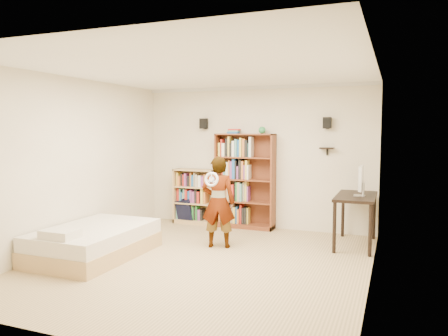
# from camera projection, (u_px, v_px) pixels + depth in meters

# --- Properties ---
(ground) EXTENTS (4.50, 5.00, 0.01)m
(ground) POSITION_uv_depth(u_px,v_px,m) (202.00, 263.00, 6.18)
(ground) COLOR tan
(ground) RESTS_ON ground
(room_shell) EXTENTS (4.52, 5.02, 2.71)m
(room_shell) POSITION_uv_depth(u_px,v_px,m) (202.00, 138.00, 6.02)
(room_shell) COLOR silver
(room_shell) RESTS_ON ground
(crown_molding) EXTENTS (4.50, 5.00, 0.06)m
(crown_molding) POSITION_uv_depth(u_px,v_px,m) (202.00, 71.00, 5.94)
(crown_molding) COLOR silver
(crown_molding) RESTS_ON room_shell
(speaker_left) EXTENTS (0.14, 0.12, 0.20)m
(speaker_left) POSITION_uv_depth(u_px,v_px,m) (204.00, 124.00, 8.61)
(speaker_left) COLOR black
(speaker_left) RESTS_ON room_shell
(speaker_right) EXTENTS (0.14, 0.12, 0.20)m
(speaker_right) POSITION_uv_depth(u_px,v_px,m) (327.00, 123.00, 7.73)
(speaker_right) COLOR black
(speaker_right) RESTS_ON room_shell
(wall_shelf) EXTENTS (0.25, 0.16, 0.02)m
(wall_shelf) POSITION_uv_depth(u_px,v_px,m) (327.00, 148.00, 7.78)
(wall_shelf) COLOR black
(wall_shelf) RESTS_ON room_shell
(tall_bookshelf) EXTENTS (1.14, 0.33, 1.81)m
(tall_bookshelf) POSITION_uv_depth(u_px,v_px,m) (245.00, 181.00, 8.32)
(tall_bookshelf) COLOR brown
(tall_bookshelf) RESTS_ON ground
(low_bookshelf) EXTENTS (0.87, 0.33, 1.09)m
(low_bookshelf) POSITION_uv_depth(u_px,v_px,m) (195.00, 196.00, 8.74)
(low_bookshelf) COLOR tan
(low_bookshelf) RESTS_ON ground
(computer_desk) EXTENTS (0.61, 1.21, 0.83)m
(computer_desk) POSITION_uv_depth(u_px,v_px,m) (355.00, 220.00, 7.06)
(computer_desk) COLOR black
(computer_desk) RESTS_ON ground
(imac) EXTENTS (0.15, 0.49, 0.48)m
(imac) POSITION_uv_depth(u_px,v_px,m) (360.00, 181.00, 6.90)
(imac) COLOR silver
(imac) RESTS_ON computer_desk
(daybed) EXTENTS (1.22, 1.87, 0.55)m
(daybed) POSITION_uv_depth(u_px,v_px,m) (94.00, 238.00, 6.47)
(daybed) COLOR silver
(daybed) RESTS_ON ground
(person) EXTENTS (0.61, 0.48, 1.46)m
(person) POSITION_uv_depth(u_px,v_px,m) (218.00, 202.00, 6.94)
(person) COLOR black
(person) RESTS_ON ground
(wii_wheel) EXTENTS (0.23, 0.09, 0.23)m
(wii_wheel) POSITION_uv_depth(u_px,v_px,m) (212.00, 179.00, 6.66)
(wii_wheel) COLOR silver
(wii_wheel) RESTS_ON person
(navy_bag) EXTENTS (0.38, 0.26, 0.49)m
(navy_bag) POSITION_uv_depth(u_px,v_px,m) (186.00, 211.00, 8.80)
(navy_bag) COLOR black
(navy_bag) RESTS_ON ground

